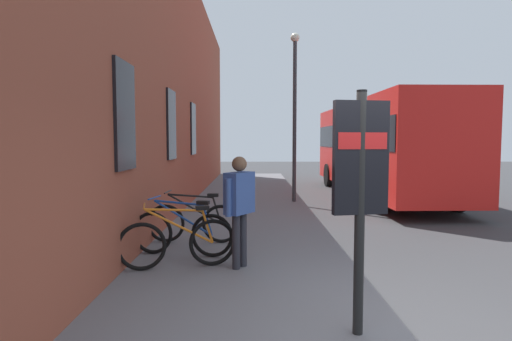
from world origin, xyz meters
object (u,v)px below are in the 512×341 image
at_px(bicycle_under_window, 182,232).
at_px(bicycle_mid_rack, 194,222).
at_px(transit_info_sign, 360,173).
at_px(pedestrian_by_facade, 239,200).
at_px(bicycle_far_end, 178,242).
at_px(street_lamp, 295,103).
at_px(city_bus, 380,144).

relative_size(bicycle_under_window, bicycle_mid_rack, 0.99).
bearing_deg(transit_info_sign, bicycle_mid_rack, 30.03).
distance_m(bicycle_under_window, pedestrian_by_facade, 1.35).
height_order(bicycle_far_end, pedestrian_by_facade, pedestrian_by_facade).
distance_m(transit_info_sign, pedestrian_by_facade, 2.58).
height_order(pedestrian_by_facade, street_lamp, street_lamp).
height_order(bicycle_mid_rack, city_bus, city_bus).
bearing_deg(bicycle_mid_rack, city_bus, -37.56).
height_order(transit_info_sign, city_bus, city_bus).
xyz_separation_m(bicycle_mid_rack, city_bus, (7.41, -5.70, 1.41)).
height_order(bicycle_under_window, pedestrian_by_facade, pedestrian_by_facade).
relative_size(bicycle_under_window, street_lamp, 0.34).
relative_size(bicycle_mid_rack, transit_info_sign, 0.74).
relative_size(bicycle_mid_rack, street_lamp, 0.34).
relative_size(bicycle_far_end, bicycle_under_window, 0.99).
xyz_separation_m(bicycle_mid_rack, pedestrian_by_facade, (-1.56, -0.91, 0.64)).
distance_m(transit_info_sign, city_bus, 11.70).
bearing_deg(pedestrian_by_facade, city_bus, -28.07).
xyz_separation_m(transit_info_sign, city_bus, (11.15, -3.54, 0.20)).
bearing_deg(transit_info_sign, city_bus, -17.59).
xyz_separation_m(bicycle_far_end, bicycle_under_window, (0.69, 0.06, 0.00)).
distance_m(bicycle_far_end, pedestrian_by_facade, 1.12).
relative_size(transit_info_sign, street_lamp, 0.46).
distance_m(city_bus, street_lamp, 4.11).
relative_size(bicycle_under_window, city_bus, 0.17).
height_order(transit_info_sign, street_lamp, street_lamp).
height_order(bicycle_under_window, transit_info_sign, transit_info_sign).
bearing_deg(pedestrian_by_facade, transit_info_sign, -150.18).
xyz_separation_m(bicycle_under_window, pedestrian_by_facade, (-0.67, -0.98, 0.64)).
bearing_deg(bicycle_far_end, street_lamp, -19.20).
bearing_deg(bicycle_far_end, bicycle_under_window, 4.94).
relative_size(bicycle_far_end, city_bus, 0.16).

